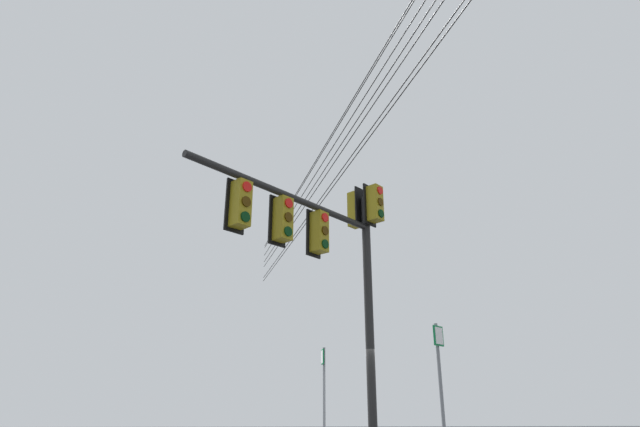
# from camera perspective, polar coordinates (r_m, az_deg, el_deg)

# --- Properties ---
(signal_mast_assembly) EXTENTS (4.10, 4.15, 6.44)m
(signal_mast_assembly) POSITION_cam_1_polar(r_m,az_deg,el_deg) (11.17, 1.24, -3.44)
(signal_mast_assembly) COLOR black
(signal_mast_assembly) RESTS_ON ground
(route_sign_primary) EXTENTS (0.39, 0.11, 2.85)m
(route_sign_primary) POSITION_cam_1_polar(r_m,az_deg,el_deg) (14.41, 0.42, -19.12)
(route_sign_primary) COLOR slate
(route_sign_primary) RESTS_ON ground
(route_sign_secondary) EXTENTS (0.25, 0.25, 2.81)m
(route_sign_secondary) POSITION_cam_1_polar(r_m,az_deg,el_deg) (10.23, 13.45, -18.14)
(route_sign_secondary) COLOR slate
(route_sign_secondary) RESTS_ON ground
(overhead_wire_span) EXTENTS (25.35, 5.86, 2.42)m
(overhead_wire_span) POSITION_cam_1_polar(r_m,az_deg,el_deg) (14.71, 3.09, 8.76)
(overhead_wire_span) COLOR black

